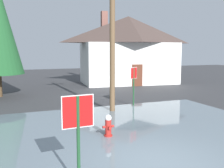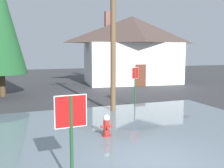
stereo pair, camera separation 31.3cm
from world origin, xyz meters
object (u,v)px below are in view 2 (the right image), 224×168
utility_pole (113,35)px  stop_sign_far (135,79)px  stop_sign_near (71,123)px  fire_hydrant (107,126)px  house (132,49)px

utility_pole → stop_sign_far: (1.66, 0.83, -2.43)m
stop_sign_near → fire_hydrant: size_ratio=2.57×
stop_sign_near → stop_sign_far: bearing=56.3°
stop_sign_far → fire_hydrant: bearing=-125.6°
fire_hydrant → stop_sign_near: bearing=-121.0°
stop_sign_far → house: size_ratio=0.23×
utility_pole → house: utility_pole is taller
stop_sign_near → fire_hydrant: 3.99m
stop_sign_near → utility_pole: (3.63, 7.09, 2.41)m
stop_sign_near → fire_hydrant: stop_sign_near is taller
fire_hydrant → utility_pole: bearing=66.5°
stop_sign_near → house: house is taller
utility_pole → stop_sign_far: 3.06m
utility_pole → fire_hydrant: bearing=-113.5°
stop_sign_far → stop_sign_near: bearing=-123.7°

